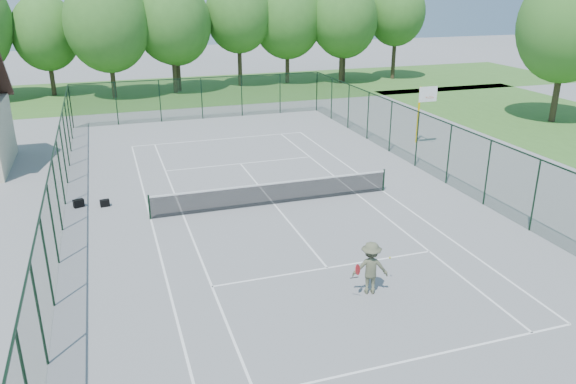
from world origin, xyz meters
name	(u,v)px	position (x,y,z in m)	size (l,w,h in m)	color
ground	(274,204)	(0.00, 0.00, 0.00)	(140.00, 140.00, 0.00)	gray
grass_far	(180,91)	(0.00, 30.00, 0.01)	(80.00, 16.00, 0.01)	#43772D
court_lines	(274,204)	(0.00, 0.00, 0.00)	(11.05, 23.85, 0.01)	white
tennis_net	(274,192)	(0.00, 0.00, 0.58)	(11.08, 0.08, 1.10)	black
fence_enclosure	(274,172)	(0.00, 0.00, 1.56)	(18.05, 36.05, 3.02)	#16351B
tree_line_far	(175,24)	(0.00, 30.00, 5.99)	(39.40, 6.40, 9.70)	#3D3121
basketball_goal	(424,103)	(11.57, 6.75, 2.57)	(1.20, 1.43, 3.65)	#EFBF00
tree_side	(567,26)	(23.82, 9.14, 6.66)	(6.68, 6.68, 10.57)	#3D3121
sports_bag_a	(79,203)	(-8.40, 2.43, 0.18)	(0.44, 0.27, 0.36)	black
sports_bag_b	(105,203)	(-7.29, 2.15, 0.16)	(0.40, 0.25, 0.31)	black
tennis_player	(370,268)	(0.67, -8.35, 0.89)	(1.81, 0.98, 1.77)	#555840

